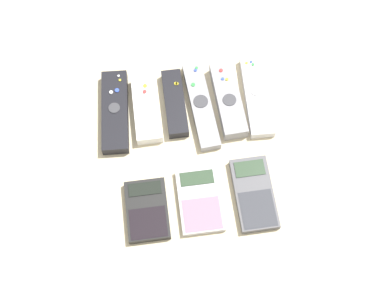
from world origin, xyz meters
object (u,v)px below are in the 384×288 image
object	(u,v)px
remote_2	(175,103)
calculator_2	(254,194)
remote_0	(115,112)
remote_1	(147,109)
remote_5	(257,96)
remote_4	(228,100)
remote_3	(201,105)
calculator_0	(147,210)
calculator_1	(201,200)

from	to	relation	value
remote_2	calculator_2	distance (m)	0.25
remote_0	remote_2	distance (m)	0.13
remote_1	remote_2	world-z (taller)	same
remote_1	calculator_2	bearing A→B (deg)	-47.94
remote_5	remote_4	bearing A→B (deg)	-174.73
calculator_2	remote_2	bearing A→B (deg)	120.20
remote_3	calculator_2	world-z (taller)	remote_3
remote_2	calculator_0	size ratio (longest dim) A/B	1.26
remote_0	calculator_2	xyz separation A→B (m)	(0.26, -0.21, -0.00)
calculator_2	calculator_1	bearing A→B (deg)	179.12
remote_4	calculator_2	world-z (taller)	remote_4
remote_3	remote_4	distance (m)	0.06
remote_1	remote_4	xyz separation A→B (m)	(0.17, -0.00, 0.00)
calculator_1	remote_1	bearing A→B (deg)	111.96
remote_0	calculator_0	world-z (taller)	remote_0
remote_3	calculator_2	bearing A→B (deg)	-73.90
remote_4	calculator_2	size ratio (longest dim) A/B	1.16
remote_5	calculator_2	world-z (taller)	remote_5
remote_2	remote_3	xyz separation A→B (m)	(0.05, -0.01, -0.00)
remote_1	remote_0	bearing A→B (deg)	178.86
remote_2	calculator_0	world-z (taller)	remote_2
remote_4	remote_3	bearing A→B (deg)	-179.70
remote_2	remote_3	world-z (taller)	remote_2
remote_2	remote_1	bearing A→B (deg)	-174.62
remote_3	calculator_0	distance (m)	0.25
calculator_0	remote_2	bearing A→B (deg)	70.29
remote_2	remote_4	size ratio (longest dim) A/B	0.88
remote_0	calculator_1	distance (m)	0.26
remote_3	calculator_0	xyz separation A→B (m)	(-0.13, -0.21, -0.00)
remote_3	calculator_1	xyz separation A→B (m)	(-0.03, -0.21, -0.00)
remote_5	calculator_0	size ratio (longest dim) A/B	1.57
remote_2	calculator_0	xyz separation A→B (m)	(-0.08, -0.22, -0.00)
remote_2	remote_5	distance (m)	0.17
calculator_0	calculator_1	distance (m)	0.11
calculator_1	calculator_2	bearing A→B (deg)	-0.43
remote_1	calculator_0	size ratio (longest dim) A/B	1.27
remote_2	calculator_2	xyz separation A→B (m)	(0.13, -0.22, -0.00)
remote_2	remote_4	xyz separation A→B (m)	(0.11, -0.01, 0.00)
remote_3	calculator_0	world-z (taller)	remote_3
remote_1	remote_4	size ratio (longest dim) A/B	0.88
remote_1	calculator_2	size ratio (longest dim) A/B	1.02
remote_0	calculator_2	bearing A→B (deg)	-36.43
remote_4	calculator_1	world-z (taller)	remote_4
calculator_1	remote_4	bearing A→B (deg)	67.51
remote_0	remote_2	world-z (taller)	remote_0
calculator_1	calculator_2	size ratio (longest dim) A/B	0.88
remote_2	remote_5	world-z (taller)	remote_2
remote_1	remote_4	distance (m)	0.17
remote_0	remote_3	distance (m)	0.18
remote_0	remote_5	bearing A→B (deg)	3.35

